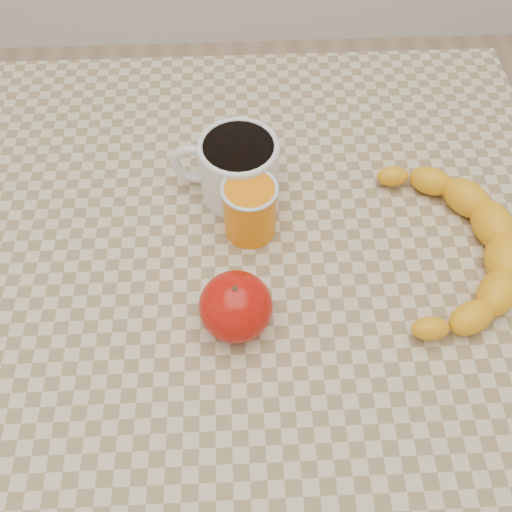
{
  "coord_description": "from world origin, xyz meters",
  "views": [
    {
      "loc": [
        -0.02,
        -0.37,
        1.32
      ],
      "look_at": [
        0.0,
        0.0,
        0.77
      ],
      "focal_mm": 40.0,
      "sensor_mm": 36.0,
      "label": 1
    }
  ],
  "objects_px": {
    "orange_juice_glass": "(250,208)",
    "banana": "(450,246)",
    "table": "(256,301)",
    "apple": "(236,306)"
  },
  "relations": [
    {
      "from": "orange_juice_glass",
      "to": "banana",
      "type": "relative_size",
      "value": 0.24
    },
    {
      "from": "table",
      "to": "apple",
      "type": "distance_m",
      "value": 0.15
    },
    {
      "from": "table",
      "to": "apple",
      "type": "bearing_deg",
      "value": -108.26
    },
    {
      "from": "orange_juice_glass",
      "to": "apple",
      "type": "xyz_separation_m",
      "value": [
        -0.02,
        -0.13,
        -0.0
      ]
    },
    {
      "from": "orange_juice_glass",
      "to": "apple",
      "type": "distance_m",
      "value": 0.13
    },
    {
      "from": "apple",
      "to": "banana",
      "type": "distance_m",
      "value": 0.26
    },
    {
      "from": "orange_juice_glass",
      "to": "apple",
      "type": "height_order",
      "value": "orange_juice_glass"
    },
    {
      "from": "apple",
      "to": "banana",
      "type": "height_order",
      "value": "apple"
    },
    {
      "from": "table",
      "to": "banana",
      "type": "bearing_deg",
      "value": 0.32
    },
    {
      "from": "banana",
      "to": "table",
      "type": "bearing_deg",
      "value": -170.01
    },
    {
      "from": "apple",
      "to": "banana",
      "type": "bearing_deg",
      "value": 16.88
    },
    {
      "from": "table",
      "to": "banana",
      "type": "distance_m",
      "value": 0.25
    },
    {
      "from": "table",
      "to": "orange_juice_glass",
      "type": "xyz_separation_m",
      "value": [
        -0.01,
        0.05,
        0.13
      ]
    },
    {
      "from": "table",
      "to": "banana",
      "type": "xyz_separation_m",
      "value": [
        0.23,
        0.0,
        0.11
      ]
    },
    {
      "from": "table",
      "to": "apple",
      "type": "relative_size",
      "value": 7.62
    }
  ]
}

